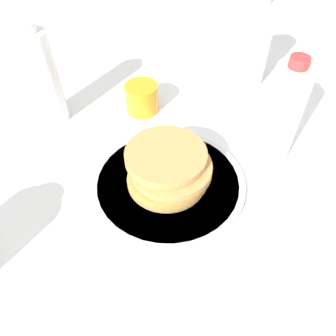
% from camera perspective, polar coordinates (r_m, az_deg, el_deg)
% --- Properties ---
extents(ground_plane, '(4.00, 4.00, 0.00)m').
position_cam_1_polar(ground_plane, '(0.62, 2.27, -2.47)').
color(ground_plane, white).
extents(plate, '(0.29, 0.29, 0.01)m').
position_cam_1_polar(plate, '(0.61, 0.00, -2.53)').
color(plate, silver).
rests_on(plate, ground_plane).
extents(pancake_stack, '(0.15, 0.16, 0.07)m').
position_cam_1_polar(pancake_stack, '(0.59, 0.10, -0.07)').
color(pancake_stack, tan).
rests_on(pancake_stack, plate).
extents(juice_glass, '(0.08, 0.08, 0.07)m').
position_cam_1_polar(juice_glass, '(0.77, -4.57, 12.07)').
color(juice_glass, orange).
rests_on(juice_glass, ground_plane).
extents(water_bottle_near, '(0.07, 0.07, 0.22)m').
position_cam_1_polar(water_bottle_near, '(0.64, 19.26, 8.66)').
color(water_bottle_near, silver).
rests_on(water_bottle_near, ground_plane).
extents(water_bottle_mid, '(0.06, 0.06, 0.22)m').
position_cam_1_polar(water_bottle_mid, '(0.75, -20.84, 14.38)').
color(water_bottle_mid, white).
rests_on(water_bottle_mid, ground_plane).
extents(water_bottle_far, '(0.08, 0.08, 0.22)m').
position_cam_1_polar(water_bottle_far, '(0.86, 14.64, 20.14)').
color(water_bottle_far, silver).
rests_on(water_bottle_far, ground_plane).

